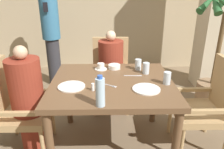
# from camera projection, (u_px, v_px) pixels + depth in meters

# --- Properties ---
(ground_plane) EXTENTS (16.00, 16.00, 0.00)m
(ground_plane) POSITION_uv_depth(u_px,v_px,m) (112.00, 145.00, 2.39)
(ground_plane) COLOR #7A664C
(pillar_stone) EXTENTS (0.47, 0.47, 2.70)m
(pillar_stone) POSITION_uv_depth(u_px,v_px,m) (220.00, 5.00, 3.36)
(pillar_stone) COLOR beige
(pillar_stone) RESTS_ON ground_plane
(dining_table) EXTENTS (1.17, 1.04, 0.77)m
(dining_table) POSITION_uv_depth(u_px,v_px,m) (112.00, 90.00, 2.14)
(dining_table) COLOR brown
(dining_table) RESTS_ON ground_plane
(chair_left_side) EXTENTS (0.50, 0.50, 0.97)m
(chair_left_side) POSITION_uv_depth(u_px,v_px,m) (14.00, 106.00, 2.18)
(chair_left_side) COLOR tan
(chair_left_side) RESTS_ON ground_plane
(diner_in_left_chair) EXTENTS (0.32, 0.32, 1.12)m
(diner_in_left_chair) POSITION_uv_depth(u_px,v_px,m) (28.00, 99.00, 2.16)
(diner_in_left_chair) COLOR maroon
(diner_in_left_chair) RESTS_ON ground_plane
(chair_far_side) EXTENTS (0.50, 0.50, 0.97)m
(chair_far_side) POSITION_uv_depth(u_px,v_px,m) (111.00, 72.00, 3.05)
(chair_far_side) COLOR tan
(chair_far_side) RESTS_ON ground_plane
(diner_in_far_chair) EXTENTS (0.32, 0.32, 1.11)m
(diner_in_far_chair) POSITION_uv_depth(u_px,v_px,m) (111.00, 72.00, 2.89)
(diner_in_far_chair) COLOR maroon
(diner_in_far_chair) RESTS_ON ground_plane
(chair_right_side) EXTENTS (0.50, 0.50, 0.97)m
(chair_right_side) POSITION_uv_depth(u_px,v_px,m) (209.00, 104.00, 2.22)
(chair_right_side) COLOR tan
(chair_right_side) RESTS_ON ground_plane
(standing_host) EXTENTS (0.29, 0.33, 1.72)m
(standing_host) POSITION_uv_depth(u_px,v_px,m) (51.00, 32.00, 3.59)
(standing_host) COLOR #2D2D33
(standing_host) RESTS_ON ground_plane
(potted_palm) EXTENTS (0.65, 0.74, 1.80)m
(potted_palm) POSITION_uv_depth(u_px,v_px,m) (216.00, 62.00, 2.99)
(potted_palm) COLOR #896B4C
(potted_palm) RESTS_ON ground_plane
(plate_main_left) EXTENTS (0.25, 0.25, 0.01)m
(plate_main_left) POSITION_uv_depth(u_px,v_px,m) (146.00, 89.00, 1.93)
(plate_main_left) COLOR white
(plate_main_left) RESTS_ON dining_table
(plate_main_right) EXTENTS (0.25, 0.25, 0.01)m
(plate_main_right) POSITION_uv_depth(u_px,v_px,m) (71.00, 86.00, 1.98)
(plate_main_right) COLOR white
(plate_main_right) RESTS_ON dining_table
(teacup_with_saucer) EXTENTS (0.14, 0.14, 0.07)m
(teacup_with_saucer) POSITION_uv_depth(u_px,v_px,m) (101.00, 67.00, 2.40)
(teacup_with_saucer) COLOR white
(teacup_with_saucer) RESTS_ON dining_table
(bowl_small) EXTENTS (0.13, 0.13, 0.05)m
(bowl_small) POSITION_uv_depth(u_px,v_px,m) (114.00, 67.00, 2.43)
(bowl_small) COLOR white
(bowl_small) RESTS_ON dining_table
(water_bottle) EXTENTS (0.07, 0.07, 0.25)m
(water_bottle) POSITION_uv_depth(u_px,v_px,m) (100.00, 92.00, 1.63)
(water_bottle) COLOR silver
(water_bottle) RESTS_ON dining_table
(glass_tall_near) EXTENTS (0.07, 0.07, 0.12)m
(glass_tall_near) POSITION_uv_depth(u_px,v_px,m) (167.00, 78.00, 2.03)
(glass_tall_near) COLOR silver
(glass_tall_near) RESTS_ON dining_table
(glass_tall_mid) EXTENTS (0.07, 0.07, 0.12)m
(glass_tall_mid) POSITION_uv_depth(u_px,v_px,m) (138.00, 64.00, 2.38)
(glass_tall_mid) COLOR silver
(glass_tall_mid) RESTS_ON dining_table
(glass_tall_far) EXTENTS (0.07, 0.07, 0.12)m
(glass_tall_far) POSITION_uv_depth(u_px,v_px,m) (146.00, 68.00, 2.27)
(glass_tall_far) COLOR silver
(glass_tall_far) RESTS_ON dining_table
(salt_shaker) EXTENTS (0.03, 0.03, 0.07)m
(salt_shaker) POSITION_uv_depth(u_px,v_px,m) (93.00, 87.00, 1.90)
(salt_shaker) COLOR white
(salt_shaker) RESTS_ON dining_table
(pepper_shaker) EXTENTS (0.03, 0.03, 0.07)m
(pepper_shaker) POSITION_uv_depth(u_px,v_px,m) (97.00, 87.00, 1.91)
(pepper_shaker) COLOR #4C3D2D
(pepper_shaker) RESTS_ON dining_table
(fork_beside_plate) EXTENTS (0.15, 0.11, 0.00)m
(fork_beside_plate) POSITION_uv_depth(u_px,v_px,m) (110.00, 85.00, 2.01)
(fork_beside_plate) COLOR silver
(fork_beside_plate) RESTS_ON dining_table
(knife_beside_plate) EXTENTS (0.18, 0.02, 0.00)m
(knife_beside_plate) POSITION_uv_depth(u_px,v_px,m) (134.00, 76.00, 2.23)
(knife_beside_plate) COLOR silver
(knife_beside_plate) RESTS_ON dining_table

